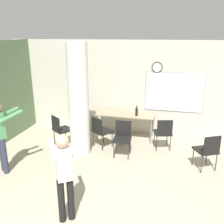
{
  "coord_description": "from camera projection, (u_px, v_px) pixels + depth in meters",
  "views": [
    {
      "loc": [
        1.04,
        -2.23,
        2.99
      ],
      "look_at": [
        -0.24,
        2.97,
        1.28
      ],
      "focal_mm": 40.0,
      "sensor_mm": 36.0,
      "label": 1
    }
  ],
  "objects": [
    {
      "name": "chair_table_front",
      "position": [
        123.0,
        136.0,
        6.27
      ],
      "size": [
        0.47,
        0.47,
        0.87
      ],
      "color": "black",
      "rests_on": "ground_plane"
    },
    {
      "name": "chair_table_left",
      "position": [
        101.0,
        130.0,
        6.67
      ],
      "size": [
        0.61,
        0.61,
        0.87
      ],
      "color": "black",
      "rests_on": "ground_plane"
    },
    {
      "name": "chair_table_right",
      "position": [
        163.0,
        131.0,
        6.55
      ],
      "size": [
        0.54,
        0.54,
        0.87
      ],
      "color": "black",
      "rests_on": "ground_plane"
    },
    {
      "name": "chair_near_pillar",
      "position": [
        60.0,
        128.0,
        6.78
      ],
      "size": [
        0.61,
        0.61,
        0.87
      ],
      "color": "black",
      "rests_on": "ground_plane"
    },
    {
      "name": "support_pillar",
      "position": [
        79.0,
        101.0,
        6.11
      ],
      "size": [
        0.5,
        0.5,
        2.8
      ],
      "color": "silver",
      "rests_on": "ground_plane"
    },
    {
      "name": "folding_table",
      "position": [
        125.0,
        115.0,
        7.25
      ],
      "size": [
        1.69,
        0.68,
        0.75
      ],
      "color": "tan",
      "rests_on": "ground_plane"
    },
    {
      "name": "person_playing_front",
      "position": [
        64.0,
        171.0,
        3.93
      ],
      "size": [
        0.55,
        0.61,
        1.53
      ],
      "color": "black",
      "rests_on": "ground_plane"
    },
    {
      "name": "waste_bin",
      "position": [
        120.0,
        138.0,
        6.97
      ],
      "size": [
        0.25,
        0.25,
        0.33
      ],
      "color": "gray",
      "rests_on": "ground_plane"
    },
    {
      "name": "person_watching_back",
      "position": [
        1.0,
        132.0,
        5.36
      ],
      "size": [
        0.59,
        0.64,
        1.62
      ],
      "color": "#2D3347",
      "rests_on": "ground_plane"
    },
    {
      "name": "bottle_on_table",
      "position": [
        137.0,
        112.0,
        7.0
      ],
      "size": [
        0.08,
        0.08,
        0.3
      ],
      "color": "black",
      "rests_on": "folding_table"
    },
    {
      "name": "wall_back",
      "position": [
        137.0,
        88.0,
        7.46
      ],
      "size": [
        8.0,
        0.15,
        2.8
      ],
      "color": "beige",
      "rests_on": "ground_plane"
    },
    {
      "name": "chair_mid_room",
      "position": [
        208.0,
        149.0,
        5.55
      ],
      "size": [
        0.59,
        0.59,
        0.87
      ],
      "color": "black",
      "rests_on": "ground_plane"
    }
  ]
}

